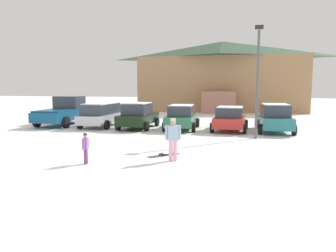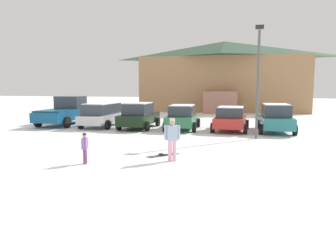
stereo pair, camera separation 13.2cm
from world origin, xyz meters
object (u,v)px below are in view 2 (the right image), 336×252
at_px(ski_lodge, 224,76).
at_px(parked_teal_hatchback, 275,118).
at_px(pair_of_skis, 163,155).
at_px(skier_adult_in_blue_parka, 172,137).
at_px(pickup_truck, 66,112).
at_px(lamp_post, 258,77).
at_px(parked_green_coupe, 182,117).
at_px(parked_red_sedan, 231,119).
at_px(skier_child_in_purple_jacket, 85,147).
at_px(parked_black_sedan, 139,115).
at_px(parked_silver_wagon, 102,114).

height_order(ski_lodge, parked_teal_hatchback, ski_lodge).
distance_m(ski_lodge, pair_of_skis, 28.18).
height_order(parked_teal_hatchback, skier_adult_in_blue_parka, parked_teal_hatchback).
relative_size(pickup_truck, lamp_post, 0.91).
height_order(parked_green_coupe, parked_red_sedan, parked_green_coupe).
bearing_deg(parked_teal_hatchback, skier_child_in_purple_jacket, -124.67).
distance_m(ski_lodge, parked_teal_hatchback, 19.98).
height_order(parked_black_sedan, parked_green_coupe, parked_black_sedan).
bearing_deg(skier_child_in_purple_jacket, skier_adult_in_blue_parka, 22.51).
bearing_deg(pair_of_skis, lamp_post, 55.40).
bearing_deg(skier_child_in_purple_jacket, parked_red_sedan, 66.29).
relative_size(parked_red_sedan, pair_of_skis, 3.15).
distance_m(parked_silver_wagon, parked_black_sedan, 2.87).
bearing_deg(ski_lodge, parked_red_sedan, -83.90).
distance_m(pickup_truck, pair_of_skis, 13.81).
bearing_deg(pickup_truck, parked_green_coupe, -3.76).
bearing_deg(parked_silver_wagon, skier_child_in_purple_jacket, -67.79).
bearing_deg(lamp_post, parked_teal_hatchback, 68.86).
bearing_deg(pair_of_skis, skier_child_in_purple_jacket, -138.83).
bearing_deg(parked_black_sedan, pair_of_skis, -64.74).
distance_m(ski_lodge, skier_child_in_purple_jacket, 30.34).
bearing_deg(lamp_post, pair_of_skis, -124.60).
height_order(parked_silver_wagon, skier_child_in_purple_jacket, parked_silver_wagon).
xyz_separation_m(skier_adult_in_blue_parka, lamp_post, (3.27, 6.51, 2.50)).
bearing_deg(parked_silver_wagon, parked_teal_hatchback, 0.32).
relative_size(parked_black_sedan, pickup_truck, 0.81).
distance_m(parked_green_coupe, pickup_truck, 9.29).
height_order(skier_adult_in_blue_parka, skier_child_in_purple_jacket, skier_adult_in_blue_parka).
bearing_deg(skier_adult_in_blue_parka, skier_child_in_purple_jacket, -157.49).
bearing_deg(parked_green_coupe, pickup_truck, 176.24).
bearing_deg(parked_red_sedan, pair_of_skis, -104.84).
height_order(skier_adult_in_blue_parka, lamp_post, lamp_post).
height_order(parked_silver_wagon, parked_black_sedan, parked_black_sedan).
xyz_separation_m(ski_lodge, lamp_post, (3.64, -22.23, -0.78)).
height_order(pair_of_skis, lamp_post, lamp_post).
distance_m(parked_black_sedan, lamp_post, 8.79).
xyz_separation_m(parked_silver_wagon, skier_child_in_purple_jacket, (4.43, -10.85, -0.27)).
height_order(parked_green_coupe, lamp_post, lamp_post).
xyz_separation_m(parked_red_sedan, skier_child_in_purple_jacket, (-4.75, -10.81, -0.16)).
xyz_separation_m(parked_silver_wagon, pickup_truck, (-3.33, 0.54, 0.07)).
height_order(ski_lodge, parked_black_sedan, ski_lodge).
relative_size(parked_silver_wagon, lamp_post, 0.77).
distance_m(parked_green_coupe, pair_of_skis, 8.73).
bearing_deg(parked_red_sedan, parked_silver_wagon, 179.74).
height_order(parked_red_sedan, skier_adult_in_blue_parka, skier_adult_in_blue_parka).
bearing_deg(parked_silver_wagon, parked_green_coupe, -0.63).
bearing_deg(ski_lodge, pickup_truck, -119.31).
relative_size(parked_silver_wagon, parked_black_sedan, 1.06).
distance_m(parked_silver_wagon, skier_child_in_purple_jacket, 11.72).
height_order(parked_red_sedan, parked_teal_hatchback, parked_teal_hatchback).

